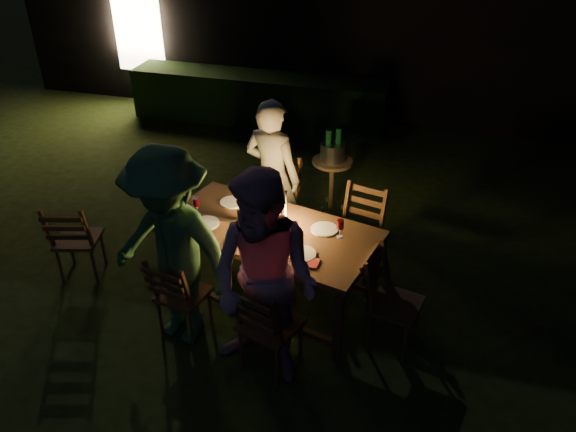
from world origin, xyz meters
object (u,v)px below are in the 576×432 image
(chair_near_right, at_px, (269,339))
(chair_far_left, at_px, (271,221))
(person_opp_right, at_px, (265,283))
(lantern, at_px, (277,212))
(side_table, at_px, (332,166))
(person_opp_left, at_px, (172,250))
(chair_far_right, at_px, (355,249))
(chair_near_left, at_px, (183,307))
(bottle_table, at_px, (246,208))
(person_house_side, at_px, (272,177))
(chair_spare, at_px, (80,252))
(chair_end, at_px, (392,317))
(bottle_bucket_b, at_px, (338,147))
(bottle_bucket_a, at_px, (328,149))
(dining_table, at_px, (270,236))
(ice_bucket, at_px, (333,152))

(chair_near_right, relative_size, chair_far_left, 0.93)
(person_opp_right, height_order, lantern, person_opp_right)
(person_opp_right, xyz_separation_m, side_table, (-0.05, 2.78, -0.36))
(person_opp_left, bearing_deg, chair_far_right, 57.84)
(chair_near_left, xyz_separation_m, side_table, (0.81, 2.52, 0.30))
(bottle_table, bearing_deg, person_house_side, 90.41)
(chair_spare, relative_size, person_house_side, 0.55)
(chair_end, relative_size, chair_spare, 1.01)
(person_opp_right, bearing_deg, bottle_bucket_b, 103.31)
(chair_near_right, height_order, bottle_bucket_a, chair_near_right)
(bottle_bucket_b, bearing_deg, chair_near_right, -89.79)
(person_house_side, bearing_deg, chair_near_right, 119.45)
(side_table, bearing_deg, chair_far_right, -67.67)
(chair_near_right, xyz_separation_m, side_table, (-0.06, 2.73, 0.27))
(chair_spare, distance_m, bottle_bucket_a, 2.97)
(chair_near_left, relative_size, bottle_bucket_b, 2.81)
(chair_spare, xyz_separation_m, person_opp_left, (1.36, -0.53, 0.64))
(dining_table, relative_size, bottle_table, 7.63)
(chair_spare, distance_m, side_table, 3.00)
(chair_spare, distance_m, person_opp_right, 2.44)
(chair_near_right, height_order, bottle_bucket_b, chair_near_right)
(lantern, xyz_separation_m, bottle_bucket_a, (0.09, 1.80, -0.16))
(bottle_bucket_a, bearing_deg, ice_bucket, 38.66)
(side_table, height_order, bottle_bucket_b, bottle_bucket_b)
(chair_end, xyz_separation_m, person_opp_left, (-1.82, -0.41, 0.64))
(side_table, relative_size, ice_bucket, 2.17)
(chair_near_right, relative_size, chair_end, 1.06)
(chair_far_left, distance_m, person_opp_right, 1.93)
(person_opp_right, relative_size, lantern, 5.31)
(lantern, bearing_deg, bottle_bucket_b, 84.26)
(chair_far_right, xyz_separation_m, person_opp_right, (-0.46, -1.52, 0.63))
(chair_end, relative_size, person_opp_left, 0.51)
(person_opp_right, bearing_deg, side_table, 104.34)
(chair_near_left, xyz_separation_m, bottle_bucket_a, (0.76, 2.48, 0.54))
(chair_spare, distance_m, person_house_side, 2.11)
(chair_near_left, height_order, bottle_bucket_a, bottle_bucket_a)
(dining_table, height_order, side_table, dining_table)
(bottle_bucket_a, bearing_deg, chair_far_left, -112.70)
(dining_table, xyz_separation_m, chair_spare, (-1.98, -0.17, -0.45))
(person_opp_left, relative_size, lantern, 5.30)
(dining_table, distance_m, person_house_side, 0.94)
(chair_near_right, height_order, chair_far_right, chair_near_right)
(chair_near_right, bearing_deg, person_opp_right, -82.87)
(chair_near_right, bearing_deg, bottle_table, 137.19)
(ice_bucket, bearing_deg, chair_near_left, -107.88)
(chair_far_right, relative_size, bottle_table, 3.50)
(person_opp_right, relative_size, bottle_table, 6.64)
(chair_near_right, bearing_deg, bottle_bucket_a, 110.66)
(chair_near_left, distance_m, chair_near_right, 0.90)
(chair_far_right, distance_m, chair_end, 1.03)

